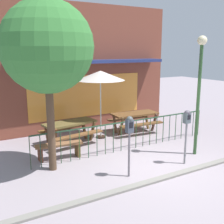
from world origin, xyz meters
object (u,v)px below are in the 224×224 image
at_px(picnic_table_left, 70,127).
at_px(patio_bench, 59,148).
at_px(parking_meter_far, 129,131).
at_px(street_tree, 47,47).
at_px(street_lamp, 200,78).
at_px(patio_umbrella, 100,76).
at_px(picnic_table_right, 135,117).
at_px(parking_meter_near, 187,123).

bearing_deg(picnic_table_left, patio_bench, -125.26).
height_order(patio_bench, parking_meter_far, parking_meter_far).
bearing_deg(street_tree, patio_bench, 56.94).
xyz_separation_m(picnic_table_left, parking_meter_far, (0.33, -3.20, 0.62)).
bearing_deg(street_lamp, patio_umbrella, 120.75).
bearing_deg(patio_bench, patio_umbrella, 30.59).
xyz_separation_m(picnic_table_right, street_tree, (-3.98, -1.85, 2.65)).
bearing_deg(picnic_table_right, parking_meter_near, -99.71).
bearing_deg(street_tree, patio_umbrella, 36.95).
distance_m(picnic_table_left, patio_bench, 1.43).
distance_m(parking_meter_near, street_tree, 4.25).
bearing_deg(parking_meter_near, street_tree, 156.03).
relative_size(patio_bench, parking_meter_far, 0.90).
relative_size(picnic_table_left, parking_meter_far, 1.23).
xyz_separation_m(patio_bench, parking_meter_far, (1.14, -2.05, 0.88)).
relative_size(picnic_table_left, parking_meter_near, 1.25).
relative_size(patio_umbrella, street_lamp, 0.69).
relative_size(picnic_table_right, parking_meter_near, 1.21).
bearing_deg(picnic_table_right, street_tree, -155.09).
bearing_deg(street_tree, parking_meter_far, -41.98).
height_order(patio_umbrella, street_tree, street_tree).
distance_m(picnic_table_right, patio_umbrella, 2.26).
xyz_separation_m(picnic_table_left, picnic_table_right, (2.75, 0.05, 0.00)).
xyz_separation_m(picnic_table_right, street_lamp, (0.26, -2.96, 1.77)).
xyz_separation_m(parking_meter_far, street_tree, (-1.56, 1.40, 2.03)).
bearing_deg(picnic_table_right, street_lamp, -85.07).
distance_m(picnic_table_left, patio_umbrella, 2.09).
relative_size(parking_meter_far, street_tree, 0.36).
xyz_separation_m(parking_meter_near, street_lamp, (0.83, 0.40, 1.17)).
bearing_deg(street_lamp, street_tree, 165.32).
height_order(picnic_table_left, patio_bench, picnic_table_left).
xyz_separation_m(picnic_table_right, parking_meter_near, (-0.58, -3.36, 0.61)).
xyz_separation_m(patio_umbrella, parking_meter_far, (-0.91, -3.26, -1.06)).
height_order(picnic_table_left, street_tree, street_tree).
bearing_deg(parking_meter_near, picnic_table_right, 80.29).
xyz_separation_m(parking_meter_near, parking_meter_far, (-1.84, 0.11, 0.01)).
bearing_deg(picnic_table_left, picnic_table_right, 1.10).
relative_size(patio_umbrella, patio_bench, 1.73).
relative_size(picnic_table_right, street_tree, 0.43).
bearing_deg(parking_meter_far, street_lamp, 6.28).
height_order(picnic_table_left, parking_meter_near, parking_meter_near).
bearing_deg(patio_bench, picnic_table_right, 18.67).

